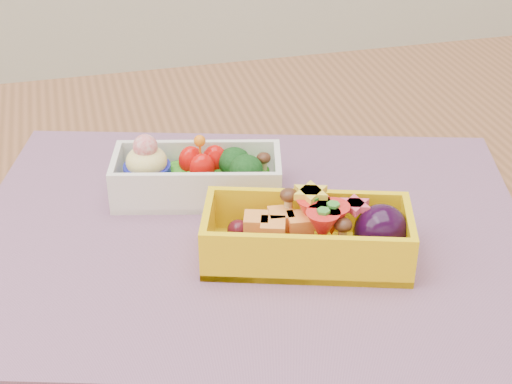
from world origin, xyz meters
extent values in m
cube|color=brown|center=(0.00, 0.00, 0.73)|extent=(1.20, 0.80, 0.04)
cylinder|color=brown|center=(0.54, 0.34, 0.35)|extent=(0.06, 0.06, 0.71)
cube|color=gray|center=(0.03, -0.01, 0.75)|extent=(0.59, 0.51, 0.00)
cube|color=silver|center=(0.00, 0.06, 0.77)|extent=(0.17, 0.11, 0.04)
ellipsoid|color=green|center=(0.00, 0.06, 0.77)|extent=(0.16, 0.09, 0.02)
cylinder|color=#151B9D|center=(-0.05, 0.07, 0.77)|extent=(0.05, 0.05, 0.03)
sphere|color=red|center=(-0.05, 0.07, 0.81)|extent=(0.02, 0.02, 0.02)
ellipsoid|color=red|center=(0.00, 0.07, 0.79)|extent=(0.02, 0.02, 0.03)
ellipsoid|color=red|center=(0.00, 0.05, 0.79)|extent=(0.02, 0.02, 0.03)
ellipsoid|color=red|center=(0.02, 0.07, 0.79)|extent=(0.02, 0.02, 0.03)
sphere|color=orange|center=(0.00, 0.06, 0.81)|extent=(0.01, 0.01, 0.01)
ellipsoid|color=black|center=(0.04, 0.06, 0.79)|extent=(0.03, 0.03, 0.03)
ellipsoid|color=black|center=(0.04, 0.04, 0.79)|extent=(0.03, 0.03, 0.03)
ellipsoid|color=#3F2111|center=(0.06, 0.05, 0.79)|extent=(0.01, 0.01, 0.01)
cube|color=yellow|center=(0.07, -0.06, 0.78)|extent=(0.19, 0.13, 0.05)
ellipsoid|color=#4A0E1A|center=(0.04, -0.06, 0.77)|extent=(0.10, 0.07, 0.02)
cube|color=orange|center=(0.05, -0.05, 0.78)|extent=(0.05, 0.05, 0.02)
cone|color=red|center=(0.08, -0.05, 0.79)|extent=(0.04, 0.04, 0.03)
cone|color=red|center=(0.09, -0.07, 0.79)|extent=(0.04, 0.04, 0.03)
cone|color=red|center=(0.08, -0.08, 0.79)|extent=(0.04, 0.04, 0.03)
cylinder|color=yellow|center=(0.08, -0.05, 0.81)|extent=(0.03, 0.03, 0.01)
cylinder|color=#E53F5B|center=(0.11, -0.07, 0.80)|extent=(0.03, 0.03, 0.01)
ellipsoid|color=#3F2111|center=(0.06, -0.04, 0.79)|extent=(0.02, 0.02, 0.01)
ellipsoid|color=#3F2111|center=(0.09, -0.08, 0.79)|extent=(0.02, 0.02, 0.01)
ellipsoid|color=black|center=(0.13, -0.08, 0.78)|extent=(0.05, 0.05, 0.05)
camera|label=1|loc=(-0.10, -0.58, 1.15)|focal=54.60mm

